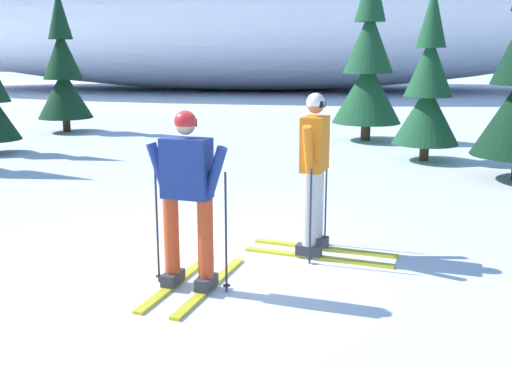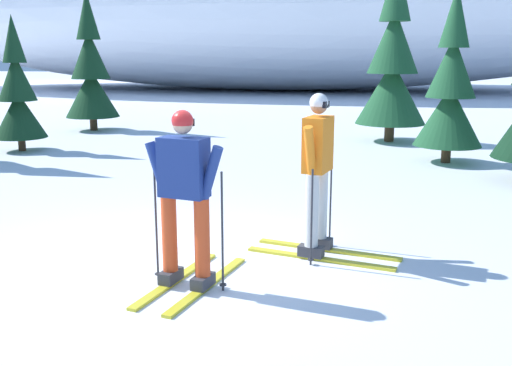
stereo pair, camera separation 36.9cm
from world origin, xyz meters
name	(u,v)px [view 2 (the right image)]	position (x,y,z in m)	size (l,w,h in m)	color
ground_plane	(164,268)	(0.00, 0.00, 0.00)	(120.00, 120.00, 0.00)	white
skier_orange_jacket	(318,172)	(1.59, 0.71, 0.97)	(1.77, 0.84, 1.84)	gold
skier_navy_jacket	(185,195)	(0.39, -0.46, 0.93)	(0.85, 1.65, 1.75)	gold
pine_tree_left	(18,95)	(-5.75, 6.83, 1.30)	(1.20, 1.20, 3.11)	#47301E
pine_tree_center_left	(91,73)	(-5.69, 10.60, 1.68)	(1.55, 1.55, 4.02)	#47301E
pine_tree_center	(393,66)	(2.85, 9.81, 1.94)	(1.79, 1.79, 4.63)	#47301E
pine_tree_center_right	(451,90)	(3.88, 6.94, 1.51)	(1.39, 1.39, 3.61)	#47301E
snow_ridge_background	(276,4)	(-2.97, 30.67, 5.07)	(48.10, 19.46, 10.13)	white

